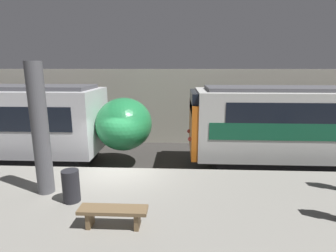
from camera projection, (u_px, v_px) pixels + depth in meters
name	position (u px, v px, depth m)	size (l,w,h in m)	color
ground_plane	(119.00, 193.00, 9.34)	(120.00, 120.00, 0.00)	#33302D
platform	(96.00, 222.00, 6.77)	(40.00, 5.06, 0.95)	gray
station_rear_barrier	(143.00, 107.00, 15.14)	(50.00, 0.15, 4.27)	#B2AD9E
support_pillar_near	(40.00, 130.00, 6.98)	(0.44, 0.44, 3.59)	#56565B
platform_bench	(113.00, 213.00, 5.69)	(1.50, 0.40, 0.45)	brown
trash_bin	(71.00, 186.00, 6.78)	(0.44, 0.44, 0.85)	#232328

